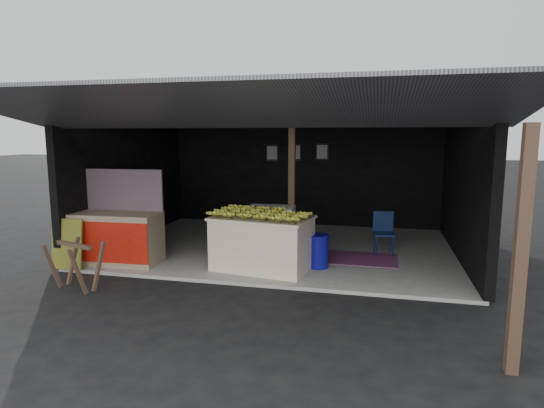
% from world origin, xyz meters
% --- Properties ---
extents(ground, '(80.00, 80.00, 0.00)m').
position_xyz_m(ground, '(0.00, 0.00, 0.00)').
color(ground, black).
rests_on(ground, ground).
extents(concrete_slab, '(7.00, 5.00, 0.06)m').
position_xyz_m(concrete_slab, '(0.00, 2.50, 0.03)').
color(concrete_slab, gray).
rests_on(concrete_slab, ground).
extents(shophouse, '(7.40, 7.29, 3.02)m').
position_xyz_m(shophouse, '(0.00, 2.82, 2.10)').
color(shophouse, black).
rests_on(shophouse, ground).
extents(banana_table, '(1.81, 1.27, 0.92)m').
position_xyz_m(banana_table, '(-0.00, 0.80, 0.52)').
color(banana_table, white).
rests_on(banana_table, concrete_slab).
extents(banana_pile, '(1.67, 1.15, 0.18)m').
position_xyz_m(banana_pile, '(-0.00, 0.80, 1.08)').
color(banana_pile, yellow).
rests_on(banana_pile, banana_table).
extents(white_crate, '(0.91, 0.65, 0.98)m').
position_xyz_m(white_crate, '(-0.05, 1.62, 0.55)').
color(white_crate, white).
rests_on(white_crate, concrete_slab).
extents(neighbor_stall, '(1.67, 0.82, 1.69)m').
position_xyz_m(neighbor_stall, '(-2.73, 0.58, 0.57)').
color(neighbor_stall, '#998466').
rests_on(neighbor_stall, concrete_slab).
extents(green_signboard, '(0.59, 0.15, 0.88)m').
position_xyz_m(green_signboard, '(-3.32, 0.03, 0.50)').
color(green_signboard, black).
rests_on(green_signboard, concrete_slab).
extents(sawhorse, '(0.83, 0.82, 0.75)m').
position_xyz_m(sawhorse, '(-2.57, -0.77, 0.47)').
color(sawhorse, '#503728').
rests_on(sawhorse, ground).
extents(water_barrel, '(0.38, 0.38, 0.56)m').
position_xyz_m(water_barrel, '(0.92, 1.12, 0.34)').
color(water_barrel, '#0B0C81').
rests_on(water_barrel, concrete_slab).
extents(plastic_chair, '(0.44, 0.44, 0.83)m').
position_xyz_m(plastic_chair, '(2.05, 2.36, 0.55)').
color(plastic_chair, '#0B1A3E').
rests_on(plastic_chair, concrete_slab).
extents(magenta_rug, '(1.50, 1.01, 0.01)m').
position_xyz_m(magenta_rug, '(1.57, 1.85, 0.07)').
color(magenta_rug, '#651650').
rests_on(magenta_rug, concrete_slab).
extents(picture_frames, '(1.62, 0.04, 0.46)m').
position_xyz_m(picture_frames, '(-0.17, 4.89, 1.93)').
color(picture_frames, black).
rests_on(picture_frames, shophouse).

